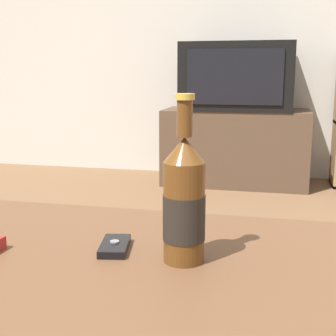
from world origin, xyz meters
TOP-DOWN VIEW (x-y plane):
  - back_wall at (0.00, 3.02)m, footprint 8.00×0.05m
  - coffee_table at (0.00, 0.00)m, footprint 1.07×0.65m
  - tv_stand at (0.01, 2.71)m, footprint 1.03×0.49m
  - television at (0.01, 2.70)m, footprint 0.77×0.51m
  - beer_bottle at (0.14, 0.04)m, footprint 0.07×0.07m
  - cell_phone at (0.01, 0.07)m, footprint 0.07×0.10m

SIDE VIEW (x-z plane):
  - tv_stand at x=0.01m, z-range 0.00..0.54m
  - coffee_table at x=0.00m, z-range 0.16..0.65m
  - cell_phone at x=0.01m, z-range 0.48..0.50m
  - beer_bottle at x=0.14m, z-range 0.45..0.73m
  - television at x=0.01m, z-range 0.54..1.01m
  - back_wall at x=0.00m, z-range 0.00..2.60m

